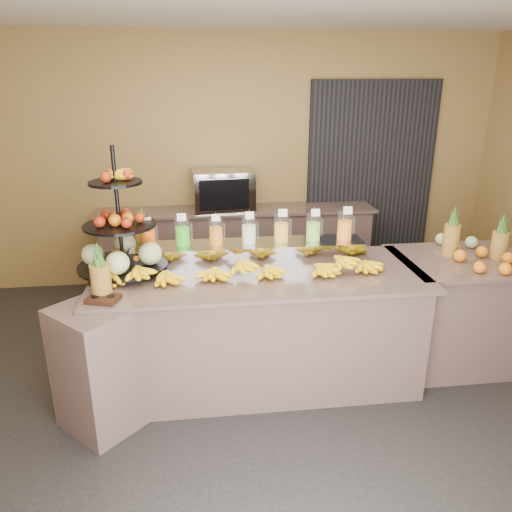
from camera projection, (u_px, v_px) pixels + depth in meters
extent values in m
plane|color=black|center=(264.00, 400.00, 3.81)|extent=(6.00, 6.00, 0.00)
cube|color=olive|center=(234.00, 163.00, 5.67)|extent=(6.00, 0.02, 2.80)
cube|color=black|center=(370.00, 178.00, 5.88)|extent=(1.50, 0.06, 2.20)
cube|color=gray|center=(259.00, 329.00, 3.93)|extent=(2.40, 0.90, 0.90)
cube|color=gray|center=(259.00, 275.00, 3.77)|extent=(2.50, 1.00, 0.03)
cube|color=gray|center=(101.00, 367.00, 3.43)|extent=(0.71, 0.71, 0.90)
cube|color=gray|center=(456.00, 312.00, 4.22)|extent=(1.00, 0.80, 0.90)
cube|color=gray|center=(464.00, 261.00, 4.07)|extent=(1.08, 0.88, 0.03)
cube|color=gray|center=(237.00, 249.00, 5.75)|extent=(3.00, 0.50, 0.90)
cube|color=gray|center=(237.00, 210.00, 5.59)|extent=(3.10, 0.55, 0.03)
cube|color=gray|center=(249.00, 252.00, 4.00)|extent=(1.85, 0.30, 0.15)
cylinder|color=silver|center=(149.00, 235.00, 3.85)|extent=(0.11, 0.11, 0.20)
cylinder|color=#F15700|center=(149.00, 238.00, 3.86)|extent=(0.10, 0.10, 0.13)
cylinder|color=gray|center=(147.00, 229.00, 3.84)|extent=(0.01, 0.01, 0.23)
cube|color=white|center=(147.00, 221.00, 3.76)|extent=(0.06, 0.02, 0.05)
cylinder|color=silver|center=(182.00, 232.00, 3.88)|extent=(0.12, 0.12, 0.21)
cylinder|color=green|center=(183.00, 237.00, 3.89)|extent=(0.11, 0.11, 0.15)
cylinder|color=gray|center=(180.00, 226.00, 3.87)|extent=(0.01, 0.01, 0.25)
cube|color=white|center=(181.00, 217.00, 3.78)|extent=(0.07, 0.02, 0.06)
cylinder|color=silver|center=(216.00, 232.00, 3.91)|extent=(0.11, 0.11, 0.20)
cylinder|color=orange|center=(216.00, 236.00, 3.92)|extent=(0.10, 0.10, 0.14)
cylinder|color=gray|center=(214.00, 226.00, 3.90)|extent=(0.01, 0.01, 0.24)
cube|color=white|center=(216.00, 218.00, 3.82)|extent=(0.06, 0.02, 0.06)
cylinder|color=silver|center=(249.00, 230.00, 3.94)|extent=(0.12, 0.12, 0.21)
cylinder|color=silver|center=(249.00, 234.00, 3.95)|extent=(0.11, 0.11, 0.14)
cylinder|color=gray|center=(247.00, 224.00, 3.93)|extent=(0.01, 0.01, 0.25)
cube|color=white|center=(250.00, 215.00, 3.84)|extent=(0.07, 0.02, 0.06)
cylinder|color=silver|center=(281.00, 228.00, 3.97)|extent=(0.12, 0.12, 0.22)
cylinder|color=gold|center=(281.00, 233.00, 3.98)|extent=(0.11, 0.11, 0.15)
cylinder|color=gray|center=(279.00, 222.00, 3.96)|extent=(0.01, 0.01, 0.26)
cube|color=white|center=(283.00, 213.00, 3.87)|extent=(0.07, 0.02, 0.06)
cylinder|color=silver|center=(313.00, 228.00, 4.00)|extent=(0.12, 0.12, 0.22)
cylinder|color=#82D448|center=(313.00, 232.00, 4.01)|extent=(0.11, 0.11, 0.15)
cylinder|color=gray|center=(311.00, 221.00, 3.99)|extent=(0.01, 0.01, 0.26)
cube|color=white|center=(315.00, 213.00, 3.90)|extent=(0.07, 0.02, 0.06)
cylinder|color=silver|center=(345.00, 226.00, 4.03)|extent=(0.12, 0.12, 0.22)
cylinder|color=orange|center=(344.00, 230.00, 4.04)|extent=(0.11, 0.11, 0.15)
cylinder|color=gray|center=(343.00, 220.00, 4.02)|extent=(0.01, 0.01, 0.27)
cube|color=white|center=(348.00, 210.00, 3.93)|extent=(0.07, 0.02, 0.06)
ellipsoid|color=yellow|center=(115.00, 275.00, 3.58)|extent=(0.25, 0.19, 0.11)
ellipsoid|color=yellow|center=(167.00, 273.00, 3.63)|extent=(0.25, 0.19, 0.11)
ellipsoid|color=yellow|center=(218.00, 271.00, 3.67)|extent=(0.25, 0.19, 0.11)
ellipsoid|color=yellow|center=(268.00, 268.00, 3.71)|extent=(0.25, 0.19, 0.11)
ellipsoid|color=yellow|center=(317.00, 266.00, 3.76)|extent=(0.25, 0.19, 0.11)
ellipsoid|color=yellow|center=(364.00, 264.00, 3.80)|extent=(0.25, 0.19, 0.11)
ellipsoid|color=yellow|center=(140.00, 265.00, 3.58)|extent=(0.21, 0.17, 0.10)
ellipsoid|color=yellow|center=(243.00, 260.00, 3.67)|extent=(0.21, 0.17, 0.10)
ellipsoid|color=yellow|center=(341.00, 256.00, 3.75)|extent=(0.21, 0.17, 0.10)
cylinder|color=black|center=(118.00, 211.00, 3.63)|extent=(0.04, 0.04, 0.95)
cylinder|color=black|center=(123.00, 265.00, 3.78)|extent=(0.86, 0.86, 0.02)
cylinder|color=black|center=(119.00, 225.00, 3.67)|extent=(0.67, 0.67, 0.02)
cylinder|color=black|center=(115.00, 182.00, 3.56)|extent=(0.48, 0.48, 0.02)
sphere|color=beige|center=(151.00, 252.00, 3.77)|extent=(0.18, 0.18, 0.18)
sphere|color=maroon|center=(139.00, 218.00, 3.67)|extent=(0.08, 0.08, 0.08)
sphere|color=orange|center=(108.00, 259.00, 3.74)|extent=(0.10, 0.10, 0.10)
cube|color=black|center=(103.00, 299.00, 3.30)|extent=(0.24, 0.21, 0.03)
cylinder|color=brown|center=(101.00, 281.00, 3.33)|extent=(0.13, 0.13, 0.23)
cone|color=#214918|center=(98.00, 253.00, 3.27)|extent=(0.07, 0.07, 0.16)
cylinder|color=brown|center=(144.00, 241.00, 4.06)|extent=(0.15, 0.15, 0.28)
cone|color=#214918|center=(142.00, 214.00, 3.98)|extent=(0.08, 0.08, 0.16)
cylinder|color=brown|center=(451.00, 240.00, 4.10)|extent=(0.14, 0.14, 0.26)
cylinder|color=brown|center=(499.00, 245.00, 4.05)|extent=(0.13, 0.13, 0.22)
ellipsoid|color=orange|center=(487.00, 260.00, 3.90)|extent=(0.39, 0.26, 0.10)
cube|color=gray|center=(223.00, 190.00, 5.50)|extent=(0.69, 0.50, 0.44)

